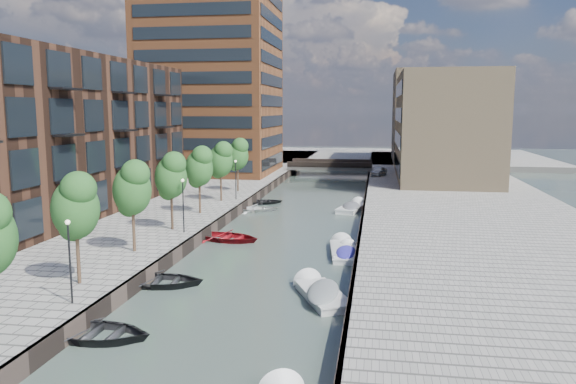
% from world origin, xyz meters
% --- Properties ---
extents(water, '(300.00, 300.00, 0.00)m').
position_xyz_m(water, '(0.00, 40.00, 0.00)').
color(water, '#38473F').
rests_on(water, ground).
extents(quay_right, '(20.00, 140.00, 1.00)m').
position_xyz_m(quay_right, '(16.00, 40.00, 0.50)').
color(quay_right, gray).
rests_on(quay_right, ground).
extents(quay_wall_left, '(0.25, 140.00, 1.00)m').
position_xyz_m(quay_wall_left, '(-6.10, 40.00, 0.50)').
color(quay_wall_left, '#332823').
rests_on(quay_wall_left, ground).
extents(quay_wall_right, '(0.25, 140.00, 1.00)m').
position_xyz_m(quay_wall_right, '(6.10, 40.00, 0.50)').
color(quay_wall_right, '#332823').
rests_on(quay_wall_right, ground).
extents(far_closure, '(80.00, 40.00, 1.00)m').
position_xyz_m(far_closure, '(0.00, 100.00, 0.50)').
color(far_closure, gray).
rests_on(far_closure, ground).
extents(apartment_block, '(8.00, 38.00, 14.00)m').
position_xyz_m(apartment_block, '(-20.00, 30.00, 8.00)').
color(apartment_block, black).
rests_on(apartment_block, quay_left).
extents(tower, '(18.00, 18.00, 30.00)m').
position_xyz_m(tower, '(-17.00, 65.00, 16.00)').
color(tower, brown).
rests_on(tower, quay_left).
extents(tan_block_near, '(12.00, 25.00, 14.00)m').
position_xyz_m(tan_block_near, '(16.00, 62.00, 8.00)').
color(tan_block_near, '#957D5B').
rests_on(tan_block_near, quay_right).
extents(tan_block_far, '(12.00, 20.00, 16.00)m').
position_xyz_m(tan_block_far, '(16.00, 88.00, 9.00)').
color(tan_block_far, '#957D5B').
rests_on(tan_block_far, quay_right).
extents(bridge, '(13.00, 6.00, 1.30)m').
position_xyz_m(bridge, '(0.00, 72.00, 1.39)').
color(bridge, gray).
rests_on(bridge, ground).
extents(tree_1, '(2.50, 2.50, 5.95)m').
position_xyz_m(tree_1, '(-8.50, 11.00, 5.31)').
color(tree_1, '#382619').
rests_on(tree_1, quay_left).
extents(tree_2, '(2.50, 2.50, 5.95)m').
position_xyz_m(tree_2, '(-8.50, 18.00, 5.31)').
color(tree_2, '#382619').
rests_on(tree_2, quay_left).
extents(tree_3, '(2.50, 2.50, 5.95)m').
position_xyz_m(tree_3, '(-8.50, 25.00, 5.31)').
color(tree_3, '#382619').
rests_on(tree_3, quay_left).
extents(tree_4, '(2.50, 2.50, 5.95)m').
position_xyz_m(tree_4, '(-8.50, 32.00, 5.31)').
color(tree_4, '#382619').
rests_on(tree_4, quay_left).
extents(tree_5, '(2.50, 2.50, 5.95)m').
position_xyz_m(tree_5, '(-8.50, 39.00, 5.31)').
color(tree_5, '#382619').
rests_on(tree_5, quay_left).
extents(tree_6, '(2.50, 2.50, 5.95)m').
position_xyz_m(tree_6, '(-8.50, 46.00, 5.31)').
color(tree_6, '#382619').
rests_on(tree_6, quay_left).
extents(lamp_0, '(0.24, 0.24, 4.12)m').
position_xyz_m(lamp_0, '(-7.20, 8.00, 3.51)').
color(lamp_0, black).
rests_on(lamp_0, quay_left).
extents(lamp_1, '(0.24, 0.24, 4.12)m').
position_xyz_m(lamp_1, '(-7.20, 24.00, 3.51)').
color(lamp_1, black).
rests_on(lamp_1, quay_left).
extents(lamp_2, '(0.24, 0.24, 4.12)m').
position_xyz_m(lamp_2, '(-7.20, 40.00, 3.51)').
color(lamp_2, black).
rests_on(lamp_2, quay_left).
extents(sloop_0, '(5.13, 3.69, 1.05)m').
position_xyz_m(sloop_0, '(-5.08, 6.35, 0.00)').
color(sloop_0, black).
rests_on(sloop_0, ground).
extents(sloop_1, '(5.42, 4.12, 1.05)m').
position_xyz_m(sloop_1, '(-5.18, 14.23, 0.00)').
color(sloop_1, black).
rests_on(sloop_1, ground).
extents(sloop_2, '(5.85, 4.78, 1.06)m').
position_xyz_m(sloop_2, '(-4.23, 25.90, 0.00)').
color(sloop_2, maroon).
rests_on(sloop_2, ground).
extents(sloop_3, '(5.06, 4.14, 0.92)m').
position_xyz_m(sloop_3, '(-4.76, 39.05, 0.00)').
color(sloop_3, silver).
rests_on(sloop_3, ground).
extents(sloop_4, '(5.04, 4.33, 0.88)m').
position_xyz_m(sloop_4, '(-5.00, 43.69, 0.00)').
color(sloop_4, black).
rests_on(sloop_4, ground).
extents(motorboat_1, '(3.87, 5.67, 1.79)m').
position_xyz_m(motorboat_1, '(4.32, 13.66, 0.22)').
color(motorboat_1, silver).
rests_on(motorboat_1, ground).
extents(motorboat_2, '(2.31, 5.26, 1.70)m').
position_xyz_m(motorboat_2, '(4.91, 24.14, 0.10)').
color(motorboat_2, beige).
rests_on(motorboat_2, ground).
extents(motorboat_3, '(1.57, 4.47, 1.49)m').
position_xyz_m(motorboat_3, '(5.26, 22.65, 0.18)').
color(motorboat_3, silver).
rests_on(motorboat_3, ground).
extents(motorboat_4, '(3.08, 5.81, 1.84)m').
position_xyz_m(motorboat_4, '(4.86, 41.31, 0.22)').
color(motorboat_4, silver).
rests_on(motorboat_4, ground).
extents(car, '(2.74, 4.04, 1.28)m').
position_xyz_m(car, '(7.51, 63.75, 1.64)').
color(car, silver).
rests_on(car, quay_right).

